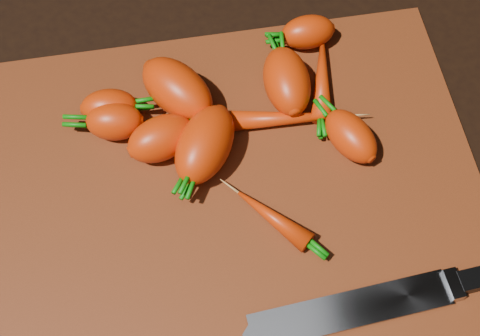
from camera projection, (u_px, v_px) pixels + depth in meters
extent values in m
cube|color=black|center=(242.00, 191.00, 0.71)|extent=(2.00, 2.00, 0.01)
cube|color=maroon|center=(242.00, 187.00, 0.70)|extent=(0.50, 0.40, 0.01)
ellipsoid|color=red|center=(161.00, 138.00, 0.70)|extent=(0.08, 0.07, 0.05)
ellipsoid|color=red|center=(115.00, 121.00, 0.71)|extent=(0.07, 0.05, 0.04)
ellipsoid|color=red|center=(177.00, 89.00, 0.72)|extent=(0.10, 0.11, 0.05)
ellipsoid|color=red|center=(287.00, 81.00, 0.73)|extent=(0.05, 0.09, 0.05)
ellipsoid|color=red|center=(308.00, 32.00, 0.77)|extent=(0.06, 0.04, 0.04)
ellipsoid|color=red|center=(109.00, 107.00, 0.72)|extent=(0.06, 0.04, 0.04)
ellipsoid|color=red|center=(351.00, 136.00, 0.70)|extent=(0.07, 0.08, 0.04)
ellipsoid|color=red|center=(322.00, 77.00, 0.75)|extent=(0.05, 0.11, 0.02)
ellipsoid|color=red|center=(285.00, 118.00, 0.72)|extent=(0.14, 0.04, 0.02)
ellipsoid|color=red|center=(273.00, 217.00, 0.67)|extent=(0.08, 0.08, 0.02)
ellipsoid|color=red|center=(205.00, 144.00, 0.69)|extent=(0.09, 0.11, 0.05)
ellipsoid|color=red|center=(190.00, 97.00, 0.72)|extent=(0.04, 0.06, 0.04)
cube|color=gray|center=(250.00, 333.00, 0.62)|extent=(0.20, 0.05, 0.00)
cube|color=gray|center=(356.00, 308.00, 0.63)|extent=(0.01, 0.03, 0.01)
cube|color=black|center=(417.00, 294.00, 0.64)|extent=(0.11, 0.03, 0.02)
cylinder|color=#B2B2B7|center=(402.00, 295.00, 0.63)|extent=(0.01, 0.01, 0.00)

